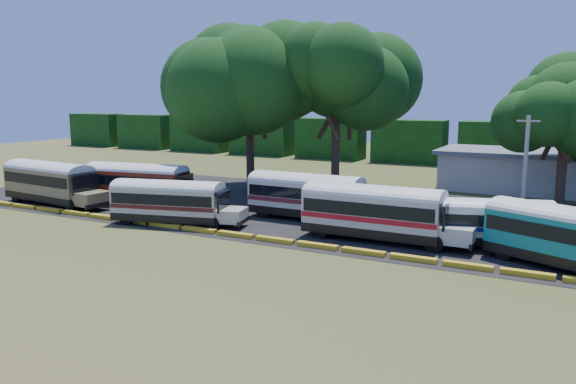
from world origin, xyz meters
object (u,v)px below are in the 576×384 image
at_px(bus_red, 139,181).
at_px(bus_cream_west, 171,200).
at_px(bus_white_red, 376,210).
at_px(tree_west, 249,75).
at_px(bus_beige, 51,180).
at_px(bus_teal, 573,235).

relative_size(bus_red, bus_cream_west, 1.10).
distance_m(bus_white_red, tree_west, 24.16).
relative_size(bus_beige, bus_red, 1.03).
distance_m(bus_cream_west, tree_west, 18.81).
xyz_separation_m(bus_beige, bus_cream_west, (14.12, -1.29, -0.28)).
relative_size(bus_white_red, bus_teal, 1.04).
distance_m(bus_teal, tree_west, 33.95).
height_order(bus_red, bus_white_red, bus_white_red).
distance_m(bus_red, tree_west, 15.21).
relative_size(bus_white_red, tree_west, 0.69).
distance_m(bus_cream_west, bus_teal, 26.20).
bearing_deg(bus_white_red, tree_west, 142.55).
height_order(bus_beige, bus_teal, bus_beige).
distance_m(bus_beige, bus_cream_west, 14.18).
relative_size(bus_beige, bus_teal, 1.08).
height_order(bus_teal, tree_west, tree_west).
bearing_deg(bus_white_red, bus_cream_west, -170.75).
bearing_deg(bus_white_red, bus_beige, -177.89).
relative_size(bus_cream_west, tree_west, 0.64).
height_order(bus_red, bus_teal, bus_red).
distance_m(bus_cream_west, bus_white_red, 14.99).
distance_m(bus_white_red, bus_teal, 11.45).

